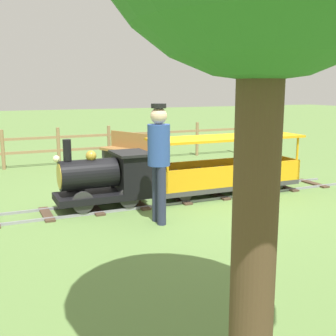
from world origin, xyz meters
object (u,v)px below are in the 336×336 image
object	(u,v)px
conductor_person	(159,154)
passenger_car	(226,171)
locomotive	(107,177)
park_bench	(126,150)

from	to	relation	value
conductor_person	passenger_car	bearing A→B (deg)	-59.62
passenger_car	locomotive	bearing A→B (deg)	90.00
locomotive	passenger_car	bearing A→B (deg)	-90.00
locomotive	passenger_car	size ratio (longest dim) A/B	0.54
passenger_car	park_bench	size ratio (longest dim) A/B	1.99
passenger_car	conductor_person	bearing A→B (deg)	120.38
passenger_car	park_bench	world-z (taller)	passenger_car
locomotive	park_bench	world-z (taller)	locomotive
locomotive	park_bench	distance (m)	3.28
locomotive	conductor_person	size ratio (longest dim) A/B	0.89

